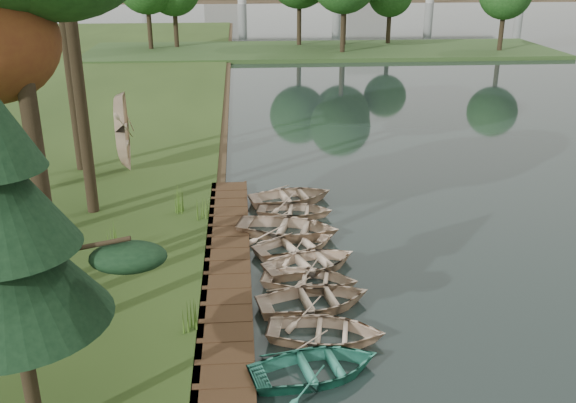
{
  "coord_description": "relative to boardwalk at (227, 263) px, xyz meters",
  "views": [
    {
      "loc": [
        -1.0,
        -20.14,
        10.29
      ],
      "look_at": [
        0.67,
        1.88,
        1.66
      ],
      "focal_mm": 40.0,
      "sensor_mm": 36.0,
      "label": 1
    }
  ],
  "objects": [
    {
      "name": "rowboat_7",
      "position": [
        2.73,
        4.3,
        0.22
      ],
      "size": [
        3.43,
        2.7,
        0.64
      ],
      "primitive_type": "imported",
      "rotation": [
        0.0,
        0.0,
        1.41
      ],
      "color": "beige",
      "rests_on": "water"
    },
    {
      "name": "rowboat_4",
      "position": [
        2.88,
        -0.52,
        0.25
      ],
      "size": [
        4.0,
        3.45,
        0.7
      ],
      "primitive_type": "imported",
      "rotation": [
        0.0,
        0.0,
        1.94
      ],
      "color": "beige",
      "rests_on": "water"
    },
    {
      "name": "rowboat_3",
      "position": [
        2.7,
        -1.74,
        0.23
      ],
      "size": [
        3.57,
        2.89,
        0.65
      ],
      "primitive_type": "imported",
      "rotation": [
        0.0,
        0.0,
        1.35
      ],
      "color": "beige",
      "rests_on": "water"
    },
    {
      "name": "peninsula",
      "position": [
        9.6,
        50.0,
        0.08
      ],
      "size": [
        50.0,
        14.0,
        0.45
      ],
      "primitive_type": "cube",
      "color": "#2D471F",
      "rests_on": "ground"
    },
    {
      "name": "pine_tree",
      "position": [
        -3.99,
        -8.56,
        5.23
      ],
      "size": [
        3.8,
        3.8,
        8.14
      ],
      "color": "black",
      "rests_on": "bank"
    },
    {
      "name": "reeds_1",
      "position": [
        -1.0,
        3.79,
        0.58
      ],
      "size": [
        0.6,
        0.6,
        0.86
      ],
      "primitive_type": "cone",
      "color": "#3F661E",
      "rests_on": "bank"
    },
    {
      "name": "reeds_0",
      "position": [
        -1.0,
        -4.35,
        0.62
      ],
      "size": [
        0.6,
        0.6,
        0.94
      ],
      "primitive_type": "cone",
      "color": "#3F661E",
      "rests_on": "bank"
    },
    {
      "name": "rowboat_0",
      "position": [
        2.35,
        -6.47,
        0.26
      ],
      "size": [
        3.91,
        3.17,
        0.71
      ],
      "primitive_type": "imported",
      "rotation": [
        0.0,
        0.0,
        1.8
      ],
      "color": "#2F856D",
      "rests_on": "water"
    },
    {
      "name": "rowboat_2",
      "position": [
        2.7,
        -3.07,
        0.27
      ],
      "size": [
        3.94,
        3.13,
        0.73
      ],
      "primitive_type": "imported",
      "rotation": [
        0.0,
        0.0,
        1.75
      ],
      "color": "beige",
      "rests_on": "water"
    },
    {
      "name": "reeds_2",
      "position": [
        -4.08,
        0.92,
        0.68
      ],
      "size": [
        0.6,
        0.6,
        1.05
      ],
      "primitive_type": "cone",
      "color": "#3F661E",
      "rests_on": "bank"
    },
    {
      "name": "rowboat_8",
      "position": [
        2.7,
        5.83,
        0.28
      ],
      "size": [
        4.15,
        3.38,
        0.76
      ],
      "primitive_type": "imported",
      "rotation": [
        0.0,
        0.0,
        1.8
      ],
      "color": "beige",
      "rests_on": "water"
    },
    {
      "name": "rowboat_1",
      "position": [
        2.82,
        -4.85,
        0.25
      ],
      "size": [
        3.72,
        2.96,
        0.69
      ],
      "primitive_type": "imported",
      "rotation": [
        0.0,
        0.0,
        1.38
      ],
      "color": "beige",
      "rests_on": "water"
    },
    {
      "name": "boardwalk",
      "position": [
        0.0,
        0.0,
        0.0
      ],
      "size": [
        1.6,
        16.0,
        0.3
      ],
      "primitive_type": "cube",
      "color": "#392616",
      "rests_on": "ground"
    },
    {
      "name": "reeds_3",
      "position": [
        -2.08,
        4.53,
        0.71
      ],
      "size": [
        0.6,
        0.6,
        1.12
      ],
      "primitive_type": "cone",
      "color": "#3F661E",
      "rests_on": "bank"
    },
    {
      "name": "rowboat_6",
      "position": [
        2.31,
        2.37,
        0.31
      ],
      "size": [
        4.57,
        3.8,
        0.82
      ],
      "primitive_type": "imported",
      "rotation": [
        0.0,
        0.0,
        1.29
      ],
      "color": "beige",
      "rests_on": "water"
    },
    {
      "name": "ground",
      "position": [
        1.6,
        0.0,
        -0.15
      ],
      "size": [
        300.0,
        300.0,
        0.0
      ],
      "primitive_type": "plane",
      "color": "#3D2F1D"
    },
    {
      "name": "stored_rowboat",
      "position": [
        -4.92,
        10.08,
        0.54
      ],
      "size": [
        3.93,
        2.92,
        0.78
      ],
      "primitive_type": "imported",
      "rotation": [
        3.14,
        0.0,
        1.63
      ],
      "color": "beige",
      "rests_on": "bank"
    },
    {
      "name": "rowboat_5",
      "position": [
        2.49,
        0.99,
        0.23
      ],
      "size": [
        3.8,
        3.32,
        0.66
      ],
      "primitive_type": "imported",
      "rotation": [
        0.0,
        0.0,
        1.97
      ],
      "color": "beige",
      "rests_on": "water"
    }
  ]
}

